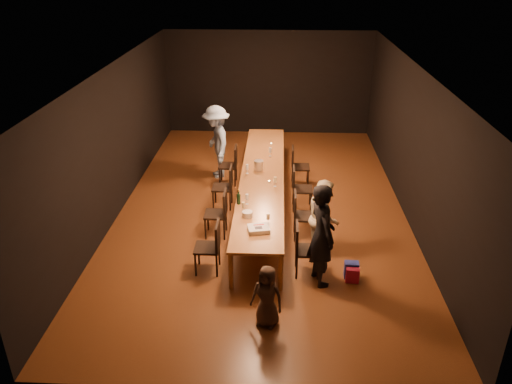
{
  "coord_description": "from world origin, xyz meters",
  "views": [
    {
      "loc": [
        0.32,
        -9.54,
        4.97
      ],
      "look_at": [
        -0.07,
        -1.32,
        1.0
      ],
      "focal_mm": 35.0,
      "sensor_mm": 36.0,
      "label": 1
    }
  ],
  "objects_px": {
    "chair_left_0": "(207,247)",
    "woman_tan": "(323,217)",
    "table": "(262,178)",
    "chair_right_2": "(302,189)",
    "chair_right_1": "(305,216)",
    "chair_right_0": "(308,250)",
    "plate_stack": "(247,214)",
    "chair_left_2": "(222,187)",
    "woman_birthday": "(322,235)",
    "chair_right_3": "(301,166)",
    "champagne_bottle": "(239,197)",
    "man_blue": "(217,142)",
    "birthday_cake": "(259,229)",
    "chair_left_1": "(215,214)",
    "child": "(267,296)",
    "chair_left_3": "(228,165)",
    "ice_bucket": "(259,165)"
  },
  "relations": [
    {
      "from": "chair_left_1",
      "to": "birthday_cake",
      "type": "relative_size",
      "value": 2.3
    },
    {
      "from": "table",
      "to": "chair_left_0",
      "type": "bearing_deg",
      "value": -109.5
    },
    {
      "from": "chair_left_0",
      "to": "woman_birthday",
      "type": "relative_size",
      "value": 0.53
    },
    {
      "from": "chair_right_1",
      "to": "chair_right_3",
      "type": "bearing_deg",
      "value": 180.0
    },
    {
      "from": "birthday_cake",
      "to": "child",
      "type": "bearing_deg",
      "value": -94.11
    },
    {
      "from": "chair_left_0",
      "to": "chair_right_0",
      "type": "bearing_deg",
      "value": -90.0
    },
    {
      "from": "table",
      "to": "woman_birthday",
      "type": "distance_m",
      "value": 2.82
    },
    {
      "from": "woman_birthday",
      "to": "chair_left_0",
      "type": "bearing_deg",
      "value": 64.21
    },
    {
      "from": "table",
      "to": "chair_right_3",
      "type": "xyz_separation_m",
      "value": [
        0.85,
        1.2,
        -0.24
      ]
    },
    {
      "from": "table",
      "to": "ice_bucket",
      "type": "relative_size",
      "value": 27.49
    },
    {
      "from": "chair_right_1",
      "to": "child",
      "type": "height_order",
      "value": "child"
    },
    {
      "from": "chair_right_3",
      "to": "woman_birthday",
      "type": "height_order",
      "value": "woman_birthday"
    },
    {
      "from": "chair_right_0",
      "to": "plate_stack",
      "type": "distance_m",
      "value": 1.24
    },
    {
      "from": "chair_right_3",
      "to": "chair_left_3",
      "type": "height_order",
      "value": "same"
    },
    {
      "from": "chair_left_1",
      "to": "birthday_cake",
      "type": "height_order",
      "value": "chair_left_1"
    },
    {
      "from": "chair_right_3",
      "to": "man_blue",
      "type": "height_order",
      "value": "man_blue"
    },
    {
      "from": "table",
      "to": "chair_right_2",
      "type": "bearing_deg",
      "value": 0.0
    },
    {
      "from": "birthday_cake",
      "to": "woman_birthday",
      "type": "bearing_deg",
      "value": -27.95
    },
    {
      "from": "plate_stack",
      "to": "man_blue",
      "type": "bearing_deg",
      "value": 105.45
    },
    {
      "from": "chair_left_2",
      "to": "child",
      "type": "height_order",
      "value": "child"
    },
    {
      "from": "chair_right_3",
      "to": "champagne_bottle",
      "type": "distance_m",
      "value": 2.85
    },
    {
      "from": "chair_right_2",
      "to": "man_blue",
      "type": "height_order",
      "value": "man_blue"
    },
    {
      "from": "chair_left_1",
      "to": "plate_stack",
      "type": "bearing_deg",
      "value": -133.6
    },
    {
      "from": "chair_right_1",
      "to": "chair_right_2",
      "type": "xyz_separation_m",
      "value": [
        0.0,
        1.2,
        0.0
      ]
    },
    {
      "from": "chair_left_2",
      "to": "woman_birthday",
      "type": "bearing_deg",
      "value": -144.02
    },
    {
      "from": "chair_right_3",
      "to": "ice_bucket",
      "type": "distance_m",
      "value": 1.37
    },
    {
      "from": "table",
      "to": "chair_left_1",
      "type": "relative_size",
      "value": 6.45
    },
    {
      "from": "chair_left_3",
      "to": "man_blue",
      "type": "relative_size",
      "value": 0.53
    },
    {
      "from": "chair_left_2",
      "to": "birthday_cake",
      "type": "xyz_separation_m",
      "value": [
        0.87,
        -2.31,
        0.33
      ]
    },
    {
      "from": "chair_left_2",
      "to": "woman_tan",
      "type": "height_order",
      "value": "woman_tan"
    },
    {
      "from": "woman_tan",
      "to": "plate_stack",
      "type": "height_order",
      "value": "woman_tan"
    },
    {
      "from": "chair_right_1",
      "to": "birthday_cake",
      "type": "xyz_separation_m",
      "value": [
        -0.83,
        -1.11,
        0.33
      ]
    },
    {
      "from": "table",
      "to": "child",
      "type": "height_order",
      "value": "child"
    },
    {
      "from": "chair_right_1",
      "to": "chair_left_0",
      "type": "relative_size",
      "value": 1.0
    },
    {
      "from": "woman_birthday",
      "to": "man_blue",
      "type": "distance_m",
      "value": 4.77
    },
    {
      "from": "chair_right_3",
      "to": "ice_bucket",
      "type": "bearing_deg",
      "value": -45.48
    },
    {
      "from": "table",
      "to": "plate_stack",
      "type": "xyz_separation_m",
      "value": [
        -0.2,
        -1.82,
        0.1
      ]
    },
    {
      "from": "chair_right_1",
      "to": "chair_left_3",
      "type": "bearing_deg",
      "value": -144.69
    },
    {
      "from": "chair_right_2",
      "to": "chair_left_2",
      "type": "distance_m",
      "value": 1.7
    },
    {
      "from": "chair_left_3",
      "to": "woman_birthday",
      "type": "height_order",
      "value": "woman_birthday"
    },
    {
      "from": "chair_left_0",
      "to": "woman_tan",
      "type": "height_order",
      "value": "woman_tan"
    },
    {
      "from": "chair_left_0",
      "to": "plate_stack",
      "type": "relative_size",
      "value": 5.0
    },
    {
      "from": "chair_right_1",
      "to": "man_blue",
      "type": "xyz_separation_m",
      "value": [
        -2.0,
        2.82,
        0.41
      ]
    },
    {
      "from": "table",
      "to": "chair_right_3",
      "type": "bearing_deg",
      "value": 54.69
    },
    {
      "from": "plate_stack",
      "to": "ice_bucket",
      "type": "xyz_separation_m",
      "value": [
        0.11,
        2.1,
        0.06
      ]
    },
    {
      "from": "table",
      "to": "chair_left_2",
      "type": "relative_size",
      "value": 6.45
    },
    {
      "from": "chair_left_0",
      "to": "man_blue",
      "type": "bearing_deg",
      "value": 4.27
    },
    {
      "from": "table",
      "to": "man_blue",
      "type": "height_order",
      "value": "man_blue"
    },
    {
      "from": "chair_left_0",
      "to": "man_blue",
      "type": "distance_m",
      "value": 4.05
    },
    {
      "from": "chair_right_3",
      "to": "child",
      "type": "distance_m",
      "value": 4.96
    }
  ]
}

